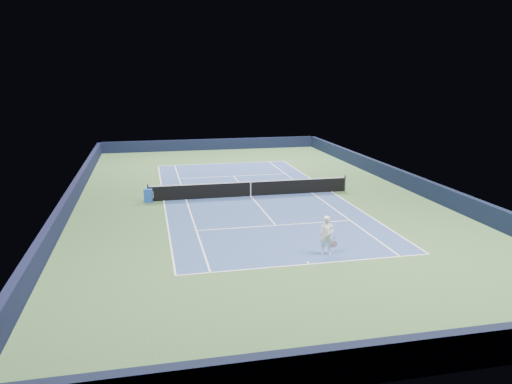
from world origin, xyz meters
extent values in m
plane|color=#35562F|center=(0.00, 0.00, 0.00)|extent=(40.00, 40.00, 0.00)
cube|color=black|center=(0.00, 19.82, 0.55)|extent=(22.00, 0.35, 1.10)
cube|color=black|center=(0.00, -19.82, 0.55)|extent=(22.00, 0.35, 1.10)
cube|color=black|center=(10.82, 0.00, 0.55)|extent=(0.35, 40.00, 1.10)
cube|color=black|center=(-10.82, 0.00, 0.55)|extent=(0.35, 40.00, 1.10)
cube|color=navy|center=(0.00, 0.00, 0.00)|extent=(10.97, 23.77, 0.01)
cube|color=white|center=(0.00, 11.88, 0.01)|extent=(10.97, 0.08, 0.00)
cube|color=white|center=(0.00, -11.88, 0.01)|extent=(10.97, 0.08, 0.00)
cube|color=white|center=(5.49, 0.00, 0.01)|extent=(0.08, 23.77, 0.00)
cube|color=white|center=(-5.49, 0.00, 0.01)|extent=(0.08, 23.77, 0.00)
cube|color=white|center=(4.12, 0.00, 0.01)|extent=(0.08, 23.77, 0.00)
cube|color=white|center=(-4.12, 0.00, 0.01)|extent=(0.08, 23.77, 0.00)
cube|color=white|center=(0.00, 6.40, 0.01)|extent=(8.23, 0.08, 0.00)
cube|color=white|center=(0.00, -6.40, 0.01)|extent=(8.23, 0.08, 0.00)
cube|color=white|center=(0.00, 0.00, 0.01)|extent=(0.08, 12.80, 0.00)
cube|color=white|center=(0.00, 11.73, 0.01)|extent=(0.08, 0.30, 0.00)
cube|color=white|center=(0.00, -11.73, 0.01)|extent=(0.08, 0.30, 0.00)
cylinder|color=black|center=(-6.40, 0.00, 0.54)|extent=(0.10, 0.10, 1.07)
cylinder|color=black|center=(6.40, 0.00, 0.54)|extent=(0.10, 0.10, 1.07)
cube|color=black|center=(0.00, 0.00, 0.46)|extent=(12.80, 0.03, 0.91)
cube|color=white|center=(0.00, 0.00, 0.94)|extent=(12.80, 0.04, 0.06)
cube|color=white|center=(0.00, 0.00, 0.46)|extent=(0.05, 0.04, 0.91)
cube|color=#1C46AD|center=(-6.40, -0.07, 0.41)|extent=(0.55, 0.51, 0.83)
cube|color=silver|center=(-6.11, -0.07, 0.45)|extent=(0.04, 0.37, 0.37)
imported|color=white|center=(1.10, -10.92, 0.87)|extent=(0.69, 0.51, 1.72)
cylinder|color=pink|center=(1.42, -10.97, 0.70)|extent=(0.03, 0.03, 0.28)
cylinder|color=black|center=(1.42, -10.97, 0.46)|extent=(0.28, 0.02, 0.28)
cylinder|color=#C47E95|center=(1.42, -10.97, 0.46)|extent=(0.30, 0.03, 0.30)
sphere|color=#BFE831|center=(1.20, -9.92, 2.00)|extent=(0.07, 0.07, 0.07)
camera|label=1|loc=(-6.31, -30.30, 7.78)|focal=35.00mm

